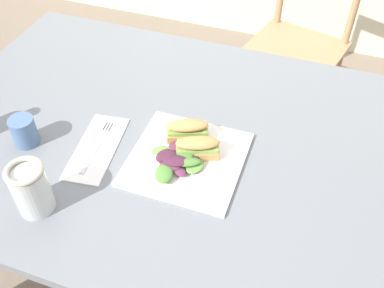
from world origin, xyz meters
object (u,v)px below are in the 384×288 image
dining_table (180,166)px  cup_extra_side (24,131)px  sandwich_half_front (198,147)px  fork_on_napkin (99,142)px  chair_wooden_far (298,45)px  sandwich_half_back (187,130)px  mason_jar_iced_tea (32,191)px  plate_lunch (187,159)px

dining_table → cup_extra_side: cup_extra_side is taller
sandwich_half_front → fork_on_napkin: bearing=-171.7°
sandwich_half_front → fork_on_napkin: size_ratio=0.62×
dining_table → sandwich_half_front: bearing=-37.8°
chair_wooden_far → sandwich_half_front: 1.12m
dining_table → sandwich_half_back: (0.02, -0.00, 0.15)m
chair_wooden_far → mason_jar_iced_tea: 1.43m
cup_extra_side → sandwich_half_front: bearing=12.2°
plate_lunch → sandwich_half_front: 0.04m
plate_lunch → cup_extra_side: 0.42m
sandwich_half_back → fork_on_napkin: 0.23m
sandwich_half_front → fork_on_napkin: (-0.25, -0.04, -0.03)m
plate_lunch → sandwich_half_front: size_ratio=2.38×
dining_table → sandwich_half_front: sandwich_half_front is taller
mason_jar_iced_tea → cup_extra_side: 0.22m
plate_lunch → sandwich_half_front: bearing=37.6°
sandwich_half_front → sandwich_half_back: size_ratio=1.00×
fork_on_napkin → cup_extra_side: 0.19m
sandwich_half_back → fork_on_napkin: (-0.21, -0.09, -0.03)m
fork_on_napkin → mason_jar_iced_tea: 0.23m
dining_table → chair_wooden_far: 1.05m
sandwich_half_back → mason_jar_iced_tea: bearing=-128.3°
plate_lunch → dining_table: bearing=123.5°
dining_table → plate_lunch: (0.05, -0.07, 0.12)m
dining_table → fork_on_napkin: (-0.18, -0.09, 0.12)m
sandwich_half_front → mason_jar_iced_tea: (-0.29, -0.26, 0.02)m
cup_extra_side → fork_on_napkin: bearing=17.5°
chair_wooden_far → plate_lunch: bearing=-97.4°
dining_table → fork_on_napkin: size_ratio=7.41×
chair_wooden_far → sandwich_half_back: chair_wooden_far is taller
mason_jar_iced_tea → chair_wooden_far: bearing=72.9°
plate_lunch → fork_on_napkin: (-0.23, -0.02, 0.00)m
sandwich_half_front → sandwich_half_back: 0.07m
sandwich_half_back → dining_table: bearing=171.4°
mason_jar_iced_tea → plate_lunch: bearing=42.3°
dining_table → sandwich_half_back: 0.15m
dining_table → sandwich_half_back: bearing=-8.6°
plate_lunch → mason_jar_iced_tea: 0.37m
fork_on_napkin → sandwich_half_front: bearing=8.3°
plate_lunch → sandwich_half_front: (0.02, 0.02, 0.03)m
dining_table → fork_on_napkin: 0.24m
plate_lunch → cup_extra_side: size_ratio=3.53×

